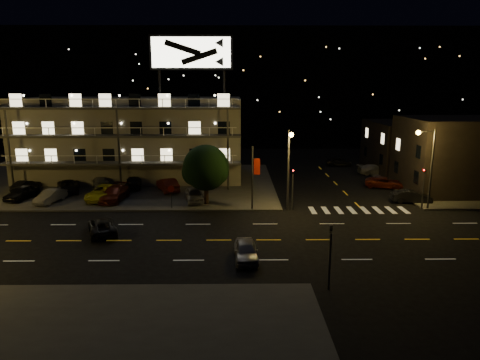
{
  "coord_description": "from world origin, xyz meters",
  "views": [
    {
      "loc": [
        3.32,
        -32.39,
        12.23
      ],
      "look_at": [
        3.79,
        8.0,
        3.15
      ],
      "focal_mm": 32.0,
      "sensor_mm": 36.0,
      "label": 1
    }
  ],
  "objects_px": {
    "lot_car_2": "(104,192)",
    "lot_car_4": "(194,195)",
    "tree": "(205,169)",
    "lot_car_7": "(101,182)",
    "side_car_0": "(411,197)",
    "road_car_east": "(246,251)",
    "road_car_west": "(102,226)"
  },
  "relations": [
    {
      "from": "lot_car_4",
      "to": "lot_car_7",
      "type": "relative_size",
      "value": 0.94
    },
    {
      "from": "tree",
      "to": "lot_car_7",
      "type": "height_order",
      "value": "tree"
    },
    {
      "from": "road_car_east",
      "to": "lot_car_2",
      "type": "bearing_deg",
      "value": 130.49
    },
    {
      "from": "tree",
      "to": "lot_car_7",
      "type": "distance_m",
      "value": 15.22
    },
    {
      "from": "tree",
      "to": "lot_car_2",
      "type": "bearing_deg",
      "value": 170.54
    },
    {
      "from": "lot_car_2",
      "to": "road_car_west",
      "type": "xyz_separation_m",
      "value": [
        2.99,
        -10.46,
        -0.26
      ]
    },
    {
      "from": "road_car_west",
      "to": "lot_car_2",
      "type": "bearing_deg",
      "value": -95.76
    },
    {
      "from": "lot_car_4",
      "to": "lot_car_2",
      "type": "bearing_deg",
      "value": 162.34
    },
    {
      "from": "lot_car_2",
      "to": "lot_car_7",
      "type": "xyz_separation_m",
      "value": [
        -1.97,
        5.38,
        -0.1
      ]
    },
    {
      "from": "lot_car_2",
      "to": "lot_car_4",
      "type": "distance_m",
      "value": 9.84
    },
    {
      "from": "lot_car_7",
      "to": "road_car_east",
      "type": "xyz_separation_m",
      "value": [
        16.81,
        -21.41,
        -0.12
      ]
    },
    {
      "from": "tree",
      "to": "side_car_0",
      "type": "relative_size",
      "value": 1.51
    },
    {
      "from": "lot_car_4",
      "to": "tree",
      "type": "bearing_deg",
      "value": -46.43
    },
    {
      "from": "side_car_0",
      "to": "road_car_west",
      "type": "bearing_deg",
      "value": 114.88
    },
    {
      "from": "tree",
      "to": "lot_car_7",
      "type": "xyz_separation_m",
      "value": [
        -13.05,
        7.23,
        -3.0
      ]
    },
    {
      "from": "tree",
      "to": "lot_car_7",
      "type": "bearing_deg",
      "value": 151.03
    },
    {
      "from": "lot_car_2",
      "to": "lot_car_4",
      "type": "relative_size",
      "value": 1.27
    },
    {
      "from": "lot_car_2",
      "to": "road_car_west",
      "type": "distance_m",
      "value": 10.89
    },
    {
      "from": "lot_car_4",
      "to": "lot_car_7",
      "type": "xyz_separation_m",
      "value": [
        -11.76,
        6.34,
        -0.07
      ]
    },
    {
      "from": "lot_car_4",
      "to": "lot_car_7",
      "type": "height_order",
      "value": "lot_car_4"
    },
    {
      "from": "tree",
      "to": "lot_car_2",
      "type": "xyz_separation_m",
      "value": [
        -11.08,
        1.85,
        -2.9
      ]
    },
    {
      "from": "lot_car_4",
      "to": "road_car_west",
      "type": "height_order",
      "value": "lot_car_4"
    },
    {
      "from": "lot_car_4",
      "to": "road_car_east",
      "type": "relative_size",
      "value": 1.05
    },
    {
      "from": "lot_car_2",
      "to": "side_car_0",
      "type": "xyz_separation_m",
      "value": [
        32.67,
        -1.24,
        -0.23
      ]
    },
    {
      "from": "lot_car_4",
      "to": "road_car_east",
      "type": "xyz_separation_m",
      "value": [
        5.05,
        -15.06,
        -0.18
      ]
    },
    {
      "from": "road_car_west",
      "to": "lot_car_7",
      "type": "bearing_deg",
      "value": -94.32
    },
    {
      "from": "side_car_0",
      "to": "lot_car_4",
      "type": "bearing_deg",
      "value": 96.92
    },
    {
      "from": "lot_car_7",
      "to": "side_car_0",
      "type": "height_order",
      "value": "lot_car_7"
    },
    {
      "from": "side_car_0",
      "to": "road_car_east",
      "type": "relative_size",
      "value": 1.02
    },
    {
      "from": "tree",
      "to": "lot_car_4",
      "type": "height_order",
      "value": "tree"
    },
    {
      "from": "tree",
      "to": "road_car_west",
      "type": "xyz_separation_m",
      "value": [
        -8.09,
        -8.62,
        -3.16
      ]
    },
    {
      "from": "road_car_east",
      "to": "road_car_west",
      "type": "xyz_separation_m",
      "value": [
        -11.85,
        5.56,
        -0.05
      ]
    }
  ]
}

